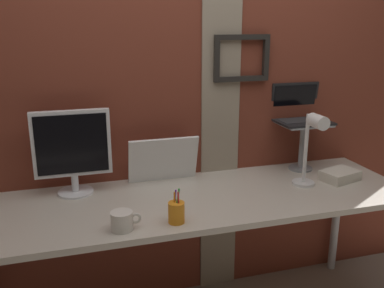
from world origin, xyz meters
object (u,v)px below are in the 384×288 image
at_px(coffee_mug, 122,221).
at_px(whiteboard_panel, 163,160).
at_px(desk_lamp, 312,142).
at_px(monitor, 72,148).
at_px(laptop, 299,111).
at_px(pen_cup, 176,212).

bearing_deg(coffee_mug, whiteboard_panel, 59.82).
bearing_deg(coffee_mug, desk_lamp, 10.75).
height_order(monitor, laptop, laptop).
xyz_separation_m(monitor, coffee_mug, (0.18, -0.47, -0.20)).
height_order(monitor, desk_lamp, monitor).
height_order(pen_cup, coffee_mug, pen_cup).
xyz_separation_m(whiteboard_panel, pen_cup, (-0.06, -0.50, -0.08)).
distance_m(whiteboard_panel, pen_cup, 0.51).
xyz_separation_m(pen_cup, coffee_mug, (-0.24, -0.00, -0.01)).
bearing_deg(laptop, whiteboard_panel, -178.23).
bearing_deg(coffee_mug, pen_cup, 0.06).
distance_m(pen_cup, coffee_mug, 0.24).
height_order(laptop, whiteboard_panel, laptop).
height_order(desk_lamp, coffee_mug, desk_lamp).
distance_m(monitor, coffee_mug, 0.54).
height_order(monitor, coffee_mug, monitor).
relative_size(whiteboard_panel, desk_lamp, 0.94).
height_order(laptop, coffee_mug, laptop).
distance_m(laptop, whiteboard_panel, 0.86).
distance_m(laptop, pen_cup, 1.07).
relative_size(laptop, pen_cup, 1.93).
distance_m(monitor, pen_cup, 0.66).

